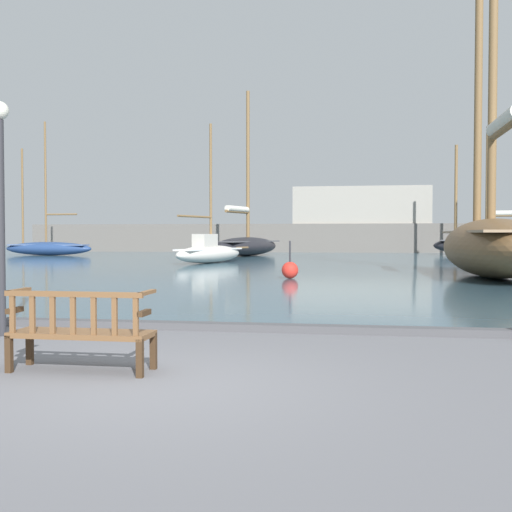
% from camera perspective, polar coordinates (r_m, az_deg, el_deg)
% --- Properties ---
extents(ground_plane, '(160.00, 160.00, 0.00)m').
position_cam_1_polar(ground_plane, '(6.75, -9.92, -11.32)').
color(ground_plane, slate).
extents(harbor_water, '(100.00, 80.00, 0.08)m').
position_cam_1_polar(harbor_water, '(50.28, 6.74, 0.15)').
color(harbor_water, '#385666').
rests_on(harbor_water, ground).
extents(quay_edge_kerb, '(40.00, 0.30, 0.12)m').
position_cam_1_polar(quay_edge_kerb, '(10.39, -2.91, -6.30)').
color(quay_edge_kerb, '#4C4C50').
rests_on(quay_edge_kerb, ground).
extents(park_bench, '(1.60, 0.53, 0.92)m').
position_cam_1_polar(park_bench, '(7.51, -15.33, -6.36)').
color(park_bench, '#3D2A19').
rests_on(park_bench, ground).
extents(sailboat_nearest_port, '(7.95, 2.88, 9.21)m').
position_cam_1_polar(sailboat_nearest_port, '(48.99, 20.05, 1.10)').
color(sailboat_nearest_port, black).
rests_on(sailboat_nearest_port, harbor_water).
extents(sailboat_outer_starboard, '(4.69, 8.86, 11.51)m').
position_cam_1_polar(sailboat_outer_starboard, '(44.84, -0.85, 1.08)').
color(sailboat_outer_starboard, black).
rests_on(sailboat_outer_starboard, harbor_water).
extents(sailboat_nearest_starboard, '(3.11, 7.27, 7.27)m').
position_cam_1_polar(sailboat_nearest_starboard, '(33.53, -4.19, 0.38)').
color(sailboat_nearest_starboard, silver).
rests_on(sailboat_nearest_starboard, harbor_water).
extents(sailboat_outer_port, '(3.05, 11.82, 13.81)m').
position_cam_1_polar(sailboat_outer_port, '(23.69, 20.26, 1.33)').
color(sailboat_outer_port, brown).
rests_on(sailboat_outer_port, harbor_water).
extents(sailboat_mid_starboard, '(6.78, 1.81, 9.59)m').
position_cam_1_polar(sailboat_mid_starboard, '(48.55, -18.01, 0.82)').
color(sailboat_mid_starboard, navy).
rests_on(sailboat_mid_starboard, harbor_water).
extents(lamp_post, '(0.28, 0.28, 3.56)m').
position_cam_1_polar(lamp_post, '(10.49, -21.78, 5.38)').
color(lamp_post, '#2D2D33').
rests_on(lamp_post, ground).
extents(channel_buoy, '(0.56, 0.56, 1.26)m').
position_cam_1_polar(channel_buoy, '(21.51, 3.04, -1.24)').
color(channel_buoy, red).
rests_on(channel_buoy, harbor_water).
extents(far_breakwater, '(53.67, 2.40, 5.61)m').
position_cam_1_polar(far_breakwater, '(54.71, 7.38, 2.08)').
color(far_breakwater, '#66605B').
rests_on(far_breakwater, ground).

